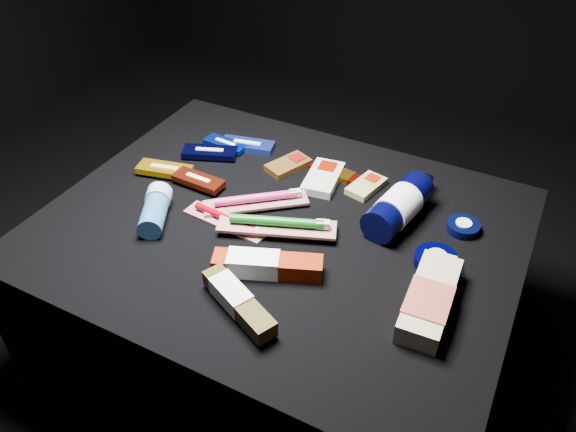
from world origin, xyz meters
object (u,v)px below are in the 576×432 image
at_px(bodywash_bottle, 429,301).
at_px(deodorant_stick, 155,210).
at_px(toothpaste_carton_red, 263,265).
at_px(lotion_bottle, 399,206).

relative_size(bodywash_bottle, deodorant_stick, 1.57).
relative_size(deodorant_stick, toothpaste_carton_red, 0.67).
distance_m(bodywash_bottle, deodorant_stick, 0.59).
height_order(bodywash_bottle, toothpaste_carton_red, bodywash_bottle).
bearing_deg(toothpaste_carton_red, bodywash_bottle, -11.95).
distance_m(lotion_bottle, bodywash_bottle, 0.25).
bearing_deg(toothpaste_carton_red, deodorant_stick, 150.90).
xyz_separation_m(deodorant_stick, toothpaste_carton_red, (0.28, -0.04, -0.01)).
bearing_deg(deodorant_stick, lotion_bottle, -0.55).
bearing_deg(deodorant_stick, bodywash_bottle, -25.94).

